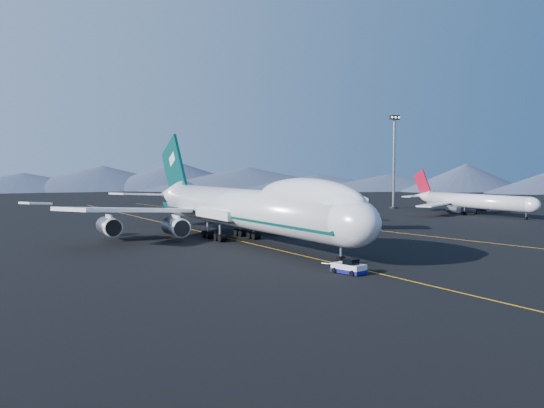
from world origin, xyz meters
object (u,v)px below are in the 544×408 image
second_jet (471,201)px  floodlight_mast (394,161)px  pushback_tug (349,269)px  boeing_747 (245,207)px  service_van (364,216)px

second_jet → floodlight_mast: 30.33m
floodlight_mast → pushback_tug: bearing=-134.2°
boeing_747 → pushback_tug: (-3.00, -32.11, -5.25)m
boeing_747 → floodlight_mast: 90.07m
pushback_tug → service_van: bearing=37.4°
service_van → boeing_747: bearing=-171.3°
service_van → floodlight_mast: floodlight_mast is taller
pushback_tug → service_van: 74.27m
boeing_747 → service_van: 51.53m
boeing_747 → second_jet: (76.51, 20.17, -2.27)m
second_jet → service_van: (-31.49, 4.38, -2.84)m
service_van → pushback_tug: bearing=-150.2°
boeing_747 → second_jet: 79.15m
pushback_tug → floodlight_mast: bearing=33.5°
pushback_tug → floodlight_mast: 113.31m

